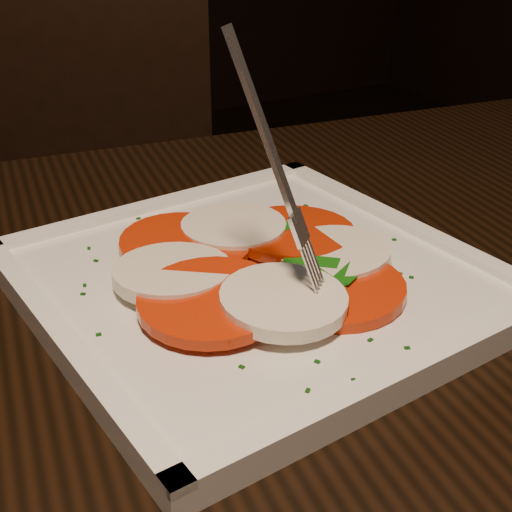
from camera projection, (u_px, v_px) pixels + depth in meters
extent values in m
cube|color=black|center=(232.00, 357.00, 0.49)|extent=(1.29, 0.95, 0.04)
cylinder|color=black|center=(486.00, 356.00, 1.12)|extent=(0.06, 0.06, 0.71)
cube|color=black|center=(102.00, 245.00, 1.25)|extent=(0.55, 0.55, 0.04)
cube|color=black|center=(95.00, 76.00, 1.30)|extent=(0.41, 0.19, 0.46)
cylinder|color=black|center=(1.00, 431.00, 1.19)|extent=(0.04, 0.04, 0.41)
cylinder|color=black|center=(216.00, 412.00, 1.23)|extent=(0.04, 0.04, 0.41)
cylinder|color=black|center=(33.00, 314.00, 1.51)|extent=(0.04, 0.04, 0.41)
cylinder|color=black|center=(203.00, 303.00, 1.55)|extent=(0.04, 0.04, 0.41)
cube|color=white|center=(256.00, 283.00, 0.53)|extent=(0.34, 0.34, 0.01)
cylinder|color=red|center=(334.00, 289.00, 0.50)|extent=(0.10, 0.10, 0.01)
cylinder|color=white|center=(334.00, 255.00, 0.54)|extent=(0.09, 0.09, 0.02)
cylinder|color=red|center=(292.00, 233.00, 0.57)|extent=(0.10, 0.10, 0.01)
cylinder|color=white|center=(234.00, 228.00, 0.57)|extent=(0.08, 0.08, 0.01)
cylinder|color=red|center=(185.00, 245.00, 0.55)|extent=(0.10, 0.10, 0.02)
cylinder|color=white|center=(173.00, 273.00, 0.50)|extent=(0.09, 0.09, 0.02)
cylinder|color=red|center=(212.00, 300.00, 0.47)|extent=(0.10, 0.10, 0.01)
cylinder|color=white|center=(283.00, 301.00, 0.47)|extent=(0.09, 0.09, 0.01)
cube|color=#145A0F|center=(258.00, 304.00, 0.47)|extent=(0.04, 0.04, 0.00)
cube|color=#145A0F|center=(270.00, 305.00, 0.47)|extent=(0.03, 0.05, 0.01)
cube|color=#145A0F|center=(278.00, 230.00, 0.57)|extent=(0.05, 0.02, 0.00)
cube|color=#145A0F|center=(311.00, 261.00, 0.52)|extent=(0.04, 0.04, 0.00)
cube|color=#145A0F|center=(172.00, 281.00, 0.49)|extent=(0.03, 0.03, 0.00)
cube|color=#145A0F|center=(321.00, 276.00, 0.50)|extent=(0.01, 0.04, 0.00)
cube|color=#145A0F|center=(255.00, 225.00, 0.57)|extent=(0.04, 0.03, 0.00)
cube|color=#145A0F|center=(353.00, 270.00, 0.51)|extent=(0.04, 0.03, 0.00)
cube|color=#145A0F|center=(222.00, 216.00, 0.59)|extent=(0.03, 0.05, 0.00)
cube|color=#0C3D0B|center=(354.00, 380.00, 0.41)|extent=(0.00, 0.00, 0.00)
cube|color=#0C3D0B|center=(400.00, 274.00, 0.52)|extent=(0.00, 0.00, 0.00)
cube|color=#0C3D0B|center=(411.00, 277.00, 0.52)|extent=(0.00, 0.00, 0.00)
cube|color=#0C3D0B|center=(99.00, 335.00, 0.46)|extent=(0.00, 0.00, 0.00)
cube|color=#0C3D0B|center=(306.00, 206.00, 0.63)|extent=(0.00, 0.00, 0.00)
cube|color=#0C3D0B|center=(83.00, 294.00, 0.50)|extent=(0.00, 0.00, 0.00)
cube|color=#0C3D0B|center=(85.00, 285.00, 0.51)|extent=(0.00, 0.00, 0.00)
cube|color=#0C3D0B|center=(156.00, 228.00, 0.59)|extent=(0.00, 0.00, 0.00)
cube|color=#0C3D0B|center=(148.00, 222.00, 0.60)|extent=(0.00, 0.00, 0.00)
cube|color=#0C3D0B|center=(283.00, 218.00, 0.61)|extent=(0.00, 0.00, 0.00)
cube|color=#0C3D0B|center=(317.00, 362.00, 0.43)|extent=(0.00, 0.00, 0.00)
cube|color=#0C3D0B|center=(138.00, 218.00, 0.61)|extent=(0.00, 0.00, 0.00)
cube|color=#0C3D0B|center=(331.00, 213.00, 0.62)|extent=(0.00, 0.00, 0.00)
cube|color=#0C3D0B|center=(394.00, 240.00, 0.57)|extent=(0.00, 0.00, 0.00)
cube|color=#0C3D0B|center=(307.00, 217.00, 0.61)|extent=(0.00, 0.00, 0.00)
cube|color=#0C3D0B|center=(308.00, 391.00, 0.41)|extent=(0.00, 0.00, 0.00)
cube|color=#0C3D0B|center=(407.00, 348.00, 0.44)|extent=(0.00, 0.00, 0.00)
cube|color=#0C3D0B|center=(370.00, 340.00, 0.45)|extent=(0.00, 0.00, 0.00)
cube|color=#0C3D0B|center=(236.00, 217.00, 0.61)|extent=(0.00, 0.00, 0.00)
cube|color=#0C3D0B|center=(257.00, 210.00, 0.62)|extent=(0.00, 0.00, 0.00)
cube|color=#0C3D0B|center=(290.00, 202.00, 0.64)|extent=(0.00, 0.00, 0.00)
cube|color=#0C3D0B|center=(206.00, 207.00, 0.63)|extent=(0.00, 0.00, 0.00)
cube|color=#0C3D0B|center=(212.00, 211.00, 0.62)|extent=(0.00, 0.00, 0.00)
cube|color=#0C3D0B|center=(329.00, 226.00, 0.60)|extent=(0.00, 0.00, 0.00)
cube|color=#0C3D0B|center=(242.00, 367.00, 0.43)|extent=(0.00, 0.00, 0.00)
cube|color=#0C3D0B|center=(96.00, 261.00, 0.54)|extent=(0.00, 0.00, 0.00)
cube|color=#0C3D0B|center=(89.00, 248.00, 0.56)|extent=(0.00, 0.00, 0.00)
cube|color=#0C3D0B|center=(183.00, 214.00, 0.62)|extent=(0.00, 0.00, 0.00)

